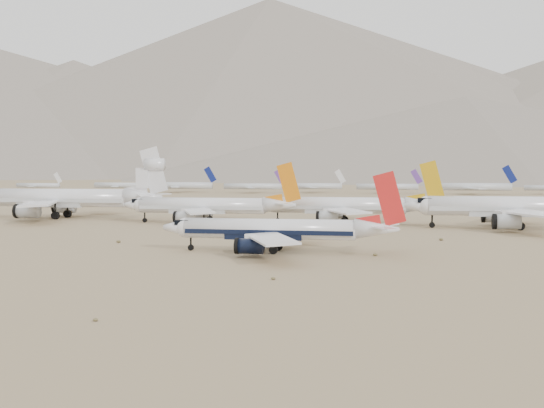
# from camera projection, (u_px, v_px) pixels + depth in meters

# --- Properties ---
(ground) EXTENTS (7000.00, 7000.00, 0.00)m
(ground) POSITION_uv_depth(u_px,v_px,m) (242.00, 254.00, 126.50)
(ground) COLOR #7D6449
(ground) RESTS_ON ground
(main_airliner) EXTENTS (43.93, 42.91, 15.50)m
(main_airliner) POSITION_uv_depth(u_px,v_px,m) (279.00, 230.00, 128.83)
(main_airliner) COLOR white
(main_airliner) RESTS_ON ground
(row2_navy_widebody) EXTENTS (57.73, 56.45, 20.54)m
(row2_navy_widebody) POSITION_uv_depth(u_px,v_px,m) (521.00, 207.00, 178.26)
(row2_navy_widebody) COLOR white
(row2_navy_widebody) RESTS_ON ground
(row2_gold_tail) EXTENTS (51.19, 50.06, 18.23)m
(row2_gold_tail) POSITION_uv_depth(u_px,v_px,m) (347.00, 206.00, 195.77)
(row2_gold_tail) COLOR white
(row2_gold_tail) RESTS_ON ground
(row2_orange_tail) EXTENTS (49.78, 48.70, 17.76)m
(row2_orange_tail) POSITION_uv_depth(u_px,v_px,m) (209.00, 206.00, 196.61)
(row2_orange_tail) COLOR white
(row2_orange_tail) RESTS_ON ground
(row2_white_trijet) EXTENTS (64.27, 62.81, 22.77)m
(row2_white_trijet) POSITION_uv_depth(u_px,v_px,m) (66.00, 198.00, 216.12)
(row2_white_trijet) COLOR white
(row2_white_trijet) RESTS_ON ground
(distant_storage_row) EXTENTS (524.06, 54.43, 15.75)m
(distant_storage_row) POSITION_uv_depth(u_px,v_px,m) (342.00, 186.00, 435.41)
(distant_storage_row) COLOR silver
(distant_storage_row) RESTS_ON ground
(mountain_range) EXTENTS (7354.00, 3024.00, 470.00)m
(mountain_range) POSITION_uv_depth(u_px,v_px,m) (410.00, 100.00, 1724.79)
(mountain_range) COLOR slate
(mountain_range) RESTS_ON ground
(desert_scrub) EXTENTS (261.14, 121.67, 0.63)m
(desert_scrub) POSITION_uv_depth(u_px,v_px,m) (213.00, 278.00, 97.37)
(desert_scrub) COLOR brown
(desert_scrub) RESTS_ON ground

